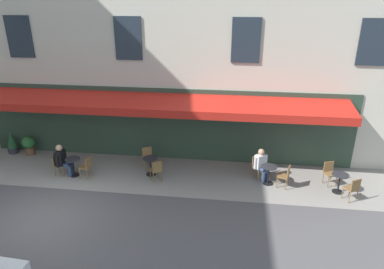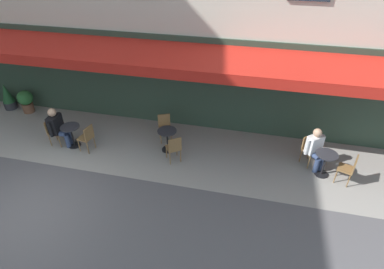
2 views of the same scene
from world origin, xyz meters
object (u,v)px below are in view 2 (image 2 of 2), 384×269
cafe_chair_wicker_near_door (165,125)px  cafe_chair_wicker_back_row (53,130)px  cafe_chair_wicker_under_awning (87,136)px  seated_companion_in_white (316,148)px  potted_plant_entrance_left (26,100)px  cafe_chair_wicker_corner_right (350,167)px  cafe_table_far_end (325,161)px  cafe_table_streetside (71,133)px  potted_plant_under_sign (8,97)px  cafe_table_near_entrance (167,137)px  cafe_chair_wicker_facing_street (174,147)px  cafe_chair_wicker_kerbside (309,148)px  seated_patron_in_black (58,126)px

cafe_chair_wicker_near_door → cafe_chair_wicker_back_row: bearing=17.3°
cafe_chair_wicker_under_awning → seated_companion_in_white: size_ratio=0.71×
potted_plant_entrance_left → cafe_chair_wicker_corner_right: bearing=172.5°
cafe_chair_wicker_back_row → cafe_chair_wicker_corner_right: same height
cafe_table_far_end → cafe_chair_wicker_corner_right: cafe_chair_wicker_corner_right is taller
cafe_table_streetside → cafe_table_far_end: bearing=-177.4°
potted_plant_under_sign → cafe_table_streetside: bearing=155.7°
cafe_table_near_entrance → cafe_chair_wicker_back_row: bearing=7.6°
cafe_chair_wicker_facing_street → cafe_chair_wicker_corner_right: same height
cafe_chair_wicker_corner_right → cafe_chair_wicker_kerbside: size_ratio=1.00×
cafe_chair_wicker_under_awning → potted_plant_entrance_left: bearing=-26.1°
cafe_chair_wicker_corner_right → potted_plant_under_sign: (12.12, -1.57, -0.04)m
cafe_table_streetside → potted_plant_under_sign: bearing=-24.3°
cafe_chair_wicker_facing_street → seated_companion_in_white: seated_companion_in_white is taller
cafe_table_streetside → cafe_chair_wicker_kerbside: (-7.35, -0.84, 0.06)m
cafe_chair_wicker_facing_street → cafe_chair_wicker_kerbside: size_ratio=1.00×
potted_plant_entrance_left → potted_plant_under_sign: bearing=-5.7°
cafe_chair_wicker_kerbside → cafe_chair_wicker_back_row: bearing=6.1°
cafe_table_far_end → cafe_chair_wicker_facing_street: bearing=5.2°
cafe_table_near_entrance → potted_plant_entrance_left: 6.07m
cafe_chair_wicker_near_door → cafe_chair_wicker_facing_street: bearing=120.1°
potted_plant_under_sign → seated_patron_in_black: bearing=152.9°
cafe_table_far_end → seated_patron_in_black: (8.17, 0.36, 0.22)m
cafe_chair_wicker_near_door → potted_plant_entrance_left: (5.70, -0.57, -0.05)m
cafe_chair_wicker_back_row → cafe_chair_wicker_corner_right: size_ratio=1.00×
cafe_chair_wicker_corner_right → cafe_table_streetside: bearing=0.9°
cafe_table_far_end → cafe_chair_wicker_back_row: bearing=2.5°
cafe_chair_wicker_corner_right → potted_plant_under_sign: potted_plant_under_sign is taller
cafe_chair_wicker_under_awning → cafe_chair_wicker_kerbside: same height
cafe_chair_wicker_near_door → potted_plant_under_sign: 6.60m
cafe_table_streetside → potted_plant_entrance_left: 3.32m
cafe_table_near_entrance → potted_plant_under_sign: potted_plant_under_sign is taller
cafe_chair_wicker_under_awning → cafe_chair_wicker_facing_street: bearing=-178.6°
cafe_chair_wicker_back_row → cafe_chair_wicker_near_door: bearing=-162.7°
seated_patron_in_black → cafe_table_near_entrance: bearing=-172.0°
cafe_chair_wicker_near_door → cafe_chair_wicker_under_awning: (2.18, 1.16, 0.00)m
cafe_chair_wicker_kerbside → potted_plant_entrance_left: bearing=-4.3°
cafe_table_streetside → seated_patron_in_black: size_ratio=0.56×
cafe_chair_wicker_under_awning → seated_patron_in_black: (1.04, -0.09, 0.17)m
cafe_table_near_entrance → cafe_chair_wicker_facing_street: 0.63m
cafe_table_far_end → cafe_chair_wicker_corner_right: 0.63m
potted_plant_entrance_left → cafe_table_far_end: bearing=173.2°
cafe_table_near_entrance → cafe_chair_wicker_facing_street: (-0.37, 0.52, 0.06)m
potted_plant_entrance_left → cafe_chair_wicker_back_row: bearing=144.2°
cafe_chair_wicker_under_awning → potted_plant_entrance_left: size_ratio=1.03×
cafe_chair_wicker_under_awning → seated_companion_in_white: seated_companion_in_white is taller
cafe_chair_wicker_back_row → cafe_chair_wicker_facing_street: bearing=179.7°
seated_patron_in_black → potted_plant_entrance_left: (2.48, -1.63, -0.22)m
cafe_chair_wicker_back_row → seated_companion_in_white: 8.15m
cafe_table_streetside → seated_companion_in_white: size_ratio=0.58×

